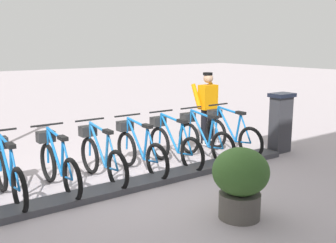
{
  "coord_description": "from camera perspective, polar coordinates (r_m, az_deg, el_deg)",
  "views": [
    {
      "loc": [
        -5.36,
        3.08,
        2.32
      ],
      "look_at": [
        0.5,
        -1.12,
        0.9
      ],
      "focal_mm": 42.69,
      "sensor_mm": 36.0,
      "label": 1
    }
  ],
  "objects": [
    {
      "name": "payment_kiosk",
      "position": [
        8.89,
        15.76,
        -0.02
      ],
      "size": [
        0.36,
        0.52,
        1.28
      ],
      "color": "#38383D",
      "rests_on": "ground"
    },
    {
      "name": "bike_docked_6",
      "position": [
        6.43,
        -21.91,
        -6.81
      ],
      "size": [
        1.72,
        0.54,
        1.02
      ],
      "color": "black",
      "rests_on": "ground"
    },
    {
      "name": "bike_docked_2",
      "position": [
        7.67,
        0.67,
        -3.14
      ],
      "size": [
        1.72,
        0.54,
        1.02
      ],
      "color": "black",
      "rests_on": "ground"
    },
    {
      "name": "bike_docked_4",
      "position": [
        6.91,
        -9.58,
        -4.91
      ],
      "size": [
        1.72,
        0.54,
        1.02
      ],
      "color": "black",
      "rests_on": "ground"
    },
    {
      "name": "dock_rail_base",
      "position": [
        6.59,
        -5.46,
        -9.07
      ],
      "size": [
        0.44,
        6.88,
        0.1
      ],
      "primitive_type": "cube",
      "color": "#47474C",
      "rests_on": "ground"
    },
    {
      "name": "bike_docked_1",
      "position": [
        8.13,
        5.0,
        -2.36
      ],
      "size": [
        1.72,
        0.54,
        1.02
      ],
      "color": "black",
      "rests_on": "ground"
    },
    {
      "name": "planter_bush",
      "position": [
        5.44,
        10.3,
        -8.13
      ],
      "size": [
        0.76,
        0.76,
        0.97
      ],
      "color": "#59544C",
      "rests_on": "ground"
    },
    {
      "name": "bike_docked_3",
      "position": [
        7.26,
        -4.18,
        -4.0
      ],
      "size": [
        1.72,
        0.54,
        1.02
      ],
      "color": "black",
      "rests_on": "ground"
    },
    {
      "name": "bike_docked_0",
      "position": [
        8.63,
        8.84,
        -1.66
      ],
      "size": [
        1.72,
        0.54,
        1.02
      ],
      "color": "black",
      "rests_on": "ground"
    },
    {
      "name": "ground_plane",
      "position": [
        6.61,
        -5.45,
        -9.47
      ],
      "size": [
        60.0,
        60.0,
        0.0
      ],
      "primitive_type": "plane",
      "color": "#BCAFB4"
    },
    {
      "name": "worker_near_rack",
      "position": [
        9.29,
        5.65,
        2.34
      ],
      "size": [
        0.46,
        0.62,
        1.66
      ],
      "color": "white",
      "rests_on": "ground"
    },
    {
      "name": "bike_docked_5",
      "position": [
        6.63,
        -15.51,
        -5.86
      ],
      "size": [
        1.72,
        0.54,
        1.02
      ],
      "color": "black",
      "rests_on": "ground"
    }
  ]
}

